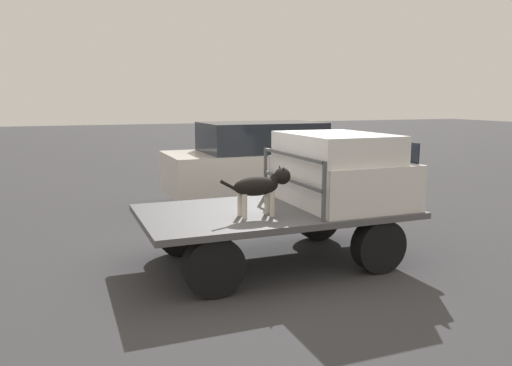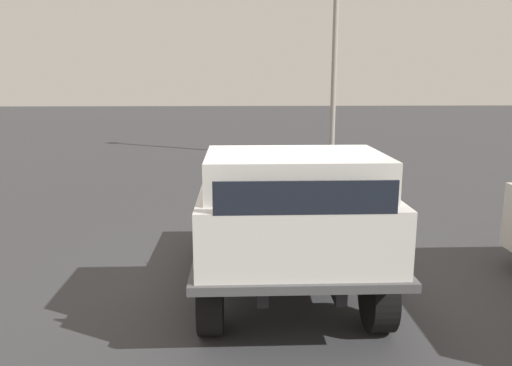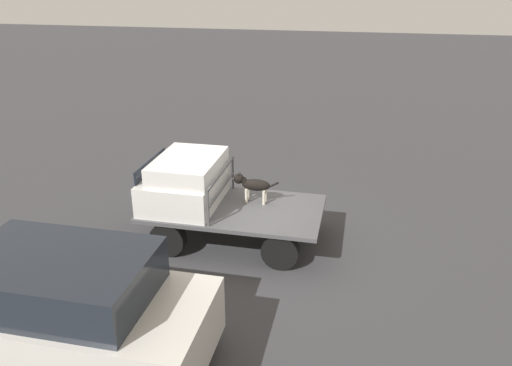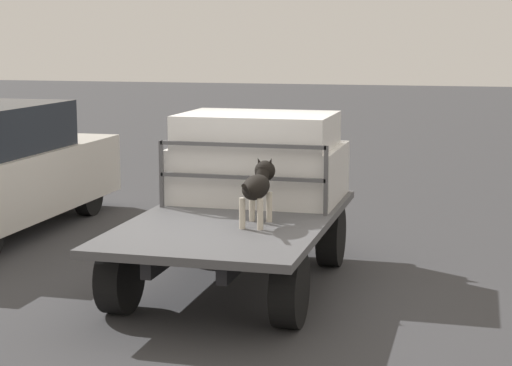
% 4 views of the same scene
% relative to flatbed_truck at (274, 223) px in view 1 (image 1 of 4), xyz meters
% --- Properties ---
extents(ground_plane, '(80.00, 80.00, 0.00)m').
position_rel_flatbed_truck_xyz_m(ground_plane, '(0.00, 0.00, -0.55)').
color(ground_plane, '#38383A').
extents(flatbed_truck, '(3.56, 1.96, 0.76)m').
position_rel_flatbed_truck_xyz_m(flatbed_truck, '(0.00, 0.00, 0.00)').
color(flatbed_truck, black).
rests_on(flatbed_truck, ground).
extents(truck_cab, '(1.42, 1.84, 0.98)m').
position_rel_flatbed_truck_xyz_m(truck_cab, '(0.99, 0.00, 0.67)').
color(truck_cab, silver).
rests_on(truck_cab, flatbed_truck).
extents(truck_headboard, '(0.04, 1.84, 0.73)m').
position_rel_flatbed_truck_xyz_m(truck_headboard, '(0.24, 0.00, 0.69)').
color(truck_headboard, '#4C4C4F').
rests_on(truck_headboard, flatbed_truck).
extents(dog, '(0.97, 0.24, 0.63)m').
position_rel_flatbed_truck_xyz_m(dog, '(-0.30, -0.32, 0.59)').
color(dog, beige).
rests_on(dog, flatbed_truck).
extents(parked_sedan, '(4.47, 1.81, 1.72)m').
position_rel_flatbed_truck_xyz_m(parked_sedan, '(1.54, 3.87, 0.30)').
color(parked_sedan, black).
rests_on(parked_sedan, ground).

